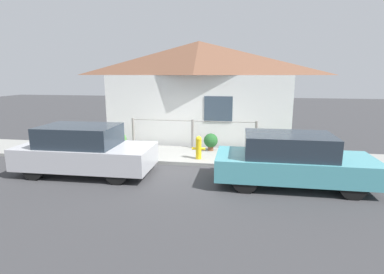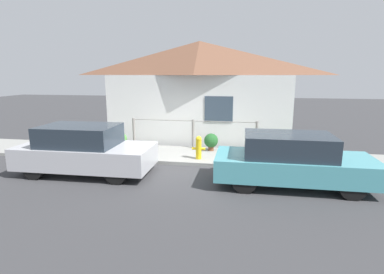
% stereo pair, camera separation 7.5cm
% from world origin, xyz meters
% --- Properties ---
extents(ground_plane, '(60.00, 60.00, 0.00)m').
position_xyz_m(ground_plane, '(0.00, 0.00, 0.00)').
color(ground_plane, '#38383A').
extents(sidewalk, '(24.00, 2.15, 0.11)m').
position_xyz_m(sidewalk, '(0.00, 1.07, 0.06)').
color(sidewalk, gray).
rests_on(sidewalk, ground_plane).
extents(house, '(7.86, 2.23, 4.26)m').
position_xyz_m(house, '(0.00, 3.45, 3.36)').
color(house, white).
rests_on(house, ground_plane).
extents(fence, '(4.90, 0.10, 1.11)m').
position_xyz_m(fence, '(0.00, 2.00, 0.72)').
color(fence, gray).
rests_on(fence, sidewalk).
extents(car_left, '(3.98, 1.75, 1.45)m').
position_xyz_m(car_left, '(-2.72, -1.24, 0.72)').
color(car_left, '#B7B7BC').
rests_on(car_left, ground_plane).
extents(car_right, '(4.08, 1.68, 1.40)m').
position_xyz_m(car_right, '(3.19, -1.24, 0.70)').
color(car_right, teal).
rests_on(car_right, ground_plane).
extents(fire_hydrant, '(0.45, 0.20, 0.79)m').
position_xyz_m(fire_hydrant, '(0.45, 0.49, 0.52)').
color(fire_hydrant, yellow).
rests_on(fire_hydrant, sidewalk).
extents(potted_plant_near_hydrant, '(0.53, 0.53, 0.65)m').
position_xyz_m(potted_plant_near_hydrant, '(0.74, 1.68, 0.48)').
color(potted_plant_near_hydrant, brown).
rests_on(potted_plant_near_hydrant, sidewalk).
extents(potted_plant_by_fence, '(0.48, 0.48, 0.63)m').
position_xyz_m(potted_plant_by_fence, '(-2.70, 1.37, 0.47)').
color(potted_plant_by_fence, '#9E5638').
rests_on(potted_plant_by_fence, sidewalk).
extents(potted_plant_corner, '(0.50, 0.50, 0.61)m').
position_xyz_m(potted_plant_corner, '(3.49, 1.70, 0.46)').
color(potted_plant_corner, brown).
rests_on(potted_plant_corner, sidewalk).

